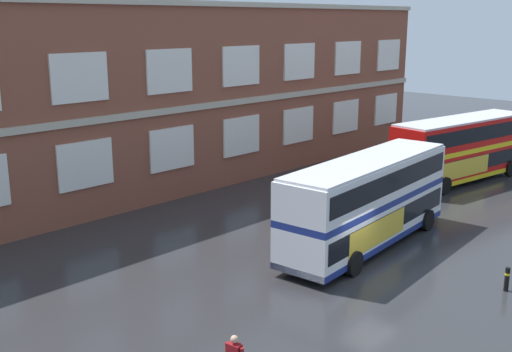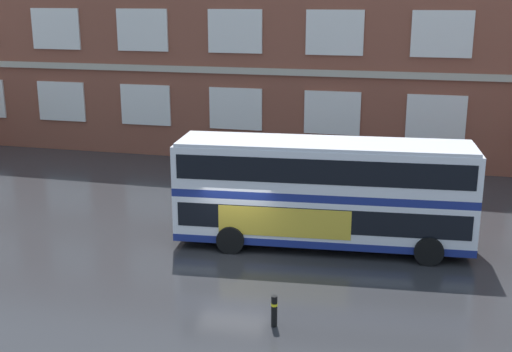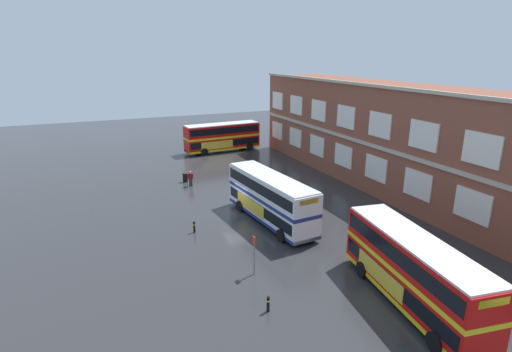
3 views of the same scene
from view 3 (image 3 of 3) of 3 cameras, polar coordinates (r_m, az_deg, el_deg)
The scene contains 10 objects.
ground_plane at distance 37.99m, azimuth 0.41°, elevation -4.69°, with size 120.00×120.00×0.00m, color #2B2B2D.
brick_terminal_building at distance 43.95m, azimuth 20.81°, elevation 4.56°, with size 49.64×8.19×11.09m.
double_decker_near at distance 59.95m, azimuth -4.75°, elevation 5.51°, with size 3.44×11.15×4.07m.
double_decker_middle at distance 34.65m, azimuth 2.06°, elevation -3.08°, with size 11.19×3.60×4.07m.
double_decker_far at distance 25.41m, azimuth 21.16°, elevation -12.17°, with size 11.26×4.16×4.07m.
waiting_passenger at distance 44.69m, azimuth -9.16°, elevation -0.27°, with size 0.29×0.64×1.70m.
bus_stand_flag at distance 26.81m, azimuth -0.25°, elevation -10.56°, with size 0.44×0.10×2.70m.
station_litter_bin at distance 46.42m, azimuth -9.90°, elevation -0.19°, with size 0.60×0.60×1.03m.
safety_bollard_west at distance 23.95m, azimuth 1.71°, elevation -17.47°, with size 0.19×0.19×0.95m.
safety_bollard_east at distance 33.51m, azimuth -8.65°, elevation -7.06°, with size 0.19×0.19×0.95m.
Camera 3 is at (32.30, -12.24, 14.05)m, focal length 28.54 mm.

